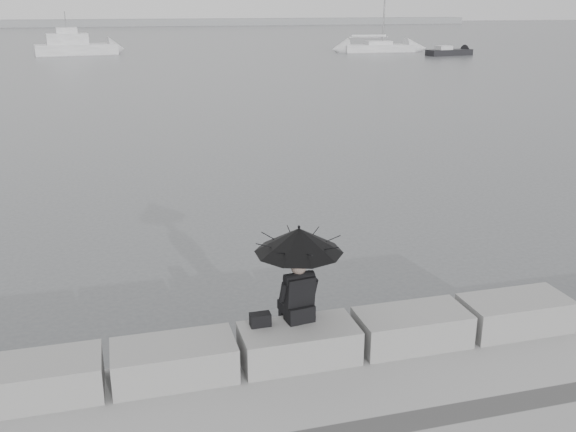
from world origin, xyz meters
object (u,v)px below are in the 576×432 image
object	(u,v)px
motor_cruiser	(76,46)
small_motorboat	(449,52)
seated_person	(299,252)
sailboat_right	(378,47)

from	to	relation	value
motor_cruiser	small_motorboat	bearing A→B (deg)	-23.48
seated_person	small_motorboat	xyz separation A→B (m)	(32.31, 54.35, -1.70)
small_motorboat	motor_cruiser	bearing A→B (deg)	154.98
seated_person	sailboat_right	xyz separation A→B (m)	(27.15, 61.01, -1.49)
seated_person	sailboat_right	bearing A→B (deg)	58.40
motor_cruiser	small_motorboat	world-z (taller)	motor_cruiser
seated_person	motor_cruiser	bearing A→B (deg)	87.04
motor_cruiser	small_motorboat	xyz separation A→B (m)	(37.63, -11.10, -0.57)
small_motorboat	sailboat_right	bearing A→B (deg)	119.12
seated_person	small_motorboat	bearing A→B (deg)	51.66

